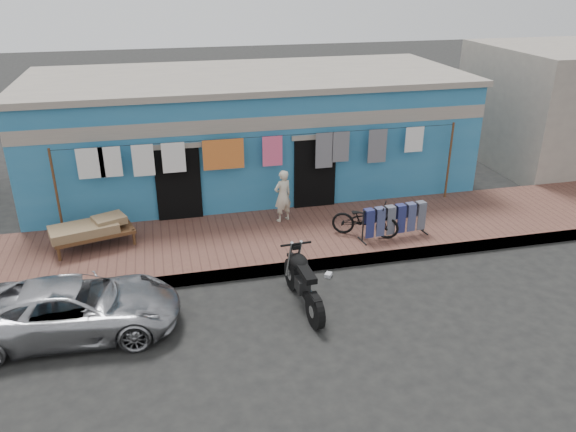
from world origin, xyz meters
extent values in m
plane|color=black|center=(0.00, 0.00, 0.00)|extent=(80.00, 80.00, 0.00)
cube|color=brown|center=(0.00, 3.00, 0.12)|extent=(28.00, 3.00, 0.25)
cube|color=gray|center=(0.00, 1.55, 0.12)|extent=(28.00, 0.10, 0.25)
cube|color=teal|center=(0.00, 7.00, 1.60)|extent=(12.00, 5.00, 3.20)
cube|color=#9E9384|center=(0.00, 4.56, 2.55)|extent=(12.00, 0.14, 0.35)
cube|color=#9E9384|center=(0.00, 7.00, 3.28)|extent=(12.20, 5.20, 0.16)
cube|color=black|center=(-2.20, 4.48, 1.05)|extent=(1.10, 0.10, 2.10)
cube|color=black|center=(1.30, 4.48, 1.05)|extent=(1.10, 0.10, 2.10)
cube|color=#9E9384|center=(11.00, 7.00, 1.90)|extent=(6.00, 5.00, 3.80)
cylinder|color=brown|center=(-5.00, 4.25, 1.30)|extent=(0.06, 0.06, 2.10)
cylinder|color=brown|center=(5.00, 4.25, 1.30)|extent=(0.06, 0.06, 2.10)
cylinder|color=black|center=(0.00, 4.25, 2.30)|extent=(10.00, 0.01, 0.01)
cube|color=silver|center=(-4.16, 4.25, 1.93)|extent=(0.60, 0.02, 0.73)
cube|color=silver|center=(-3.71, 4.25, 1.93)|extent=(0.50, 0.02, 0.73)
cube|color=silver|center=(-2.97, 4.25, 1.91)|extent=(0.50, 0.02, 0.77)
cube|color=silver|center=(-2.27, 4.25, 1.93)|extent=(0.55, 0.02, 0.74)
cube|color=#CC4C26|center=(-1.08, 4.25, 1.92)|extent=(1.00, 0.02, 0.75)
cube|color=#E4537C|center=(0.14, 4.25, 1.92)|extent=(0.50, 0.02, 0.76)
cube|color=slate|center=(1.47, 4.25, 1.84)|extent=(0.45, 0.02, 0.92)
cube|color=slate|center=(1.91, 4.25, 1.90)|extent=(0.45, 0.02, 0.79)
cube|color=slate|center=(2.90, 4.25, 1.86)|extent=(0.50, 0.02, 0.89)
cube|color=silver|center=(3.92, 4.25, 1.96)|extent=(0.50, 0.02, 0.67)
imported|color=#AEAEB3|center=(-4.30, 0.33, 0.53)|extent=(3.82, 1.87, 1.06)
imported|color=beige|center=(0.28, 3.74, 0.91)|extent=(0.56, 0.47, 1.33)
imported|color=black|center=(1.97, 2.44, 0.76)|extent=(1.64, 1.23, 1.01)
cube|color=silver|center=(-0.02, 0.96, 0.04)|extent=(0.22, 0.21, 0.08)
cube|color=silver|center=(0.70, 1.20, 0.04)|extent=(0.20, 0.21, 0.08)
cube|color=silver|center=(0.06, 0.94, 0.05)|extent=(0.23, 0.26, 0.09)
camera|label=1|loc=(-2.55, -8.78, 6.07)|focal=35.00mm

